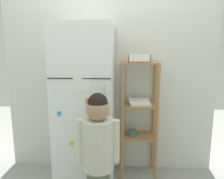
# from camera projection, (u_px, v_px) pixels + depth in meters

# --- Properties ---
(kitchen_wall_back) EXTENTS (2.42, 0.03, 2.19)m
(kitchen_wall_back) POSITION_uv_depth(u_px,v_px,m) (110.00, 79.00, 2.63)
(kitchen_wall_back) COLOR silver
(kitchen_wall_back) RESTS_ON ground
(refrigerator) EXTENTS (0.58, 0.65, 1.69)m
(refrigerator) POSITION_uv_depth(u_px,v_px,m) (86.00, 107.00, 2.36)
(refrigerator) COLOR white
(refrigerator) RESTS_ON ground
(child_standing) EXTENTS (0.36, 0.26, 1.10)m
(child_standing) POSITION_uv_depth(u_px,v_px,m) (98.00, 144.00, 1.88)
(child_standing) COLOR #5D6A4E
(child_standing) RESTS_ON ground
(pantry_shelf_unit) EXTENTS (0.40, 0.29, 1.30)m
(pantry_shelf_unit) POSITION_uv_depth(u_px,v_px,m) (139.00, 112.00, 2.51)
(pantry_shelf_unit) COLOR #9E7247
(pantry_shelf_unit) RESTS_ON ground
(fruit_bin) EXTENTS (0.23, 0.14, 0.08)m
(fruit_bin) POSITION_uv_depth(u_px,v_px,m) (141.00, 59.00, 2.39)
(fruit_bin) COLOR white
(fruit_bin) RESTS_ON pantry_shelf_unit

